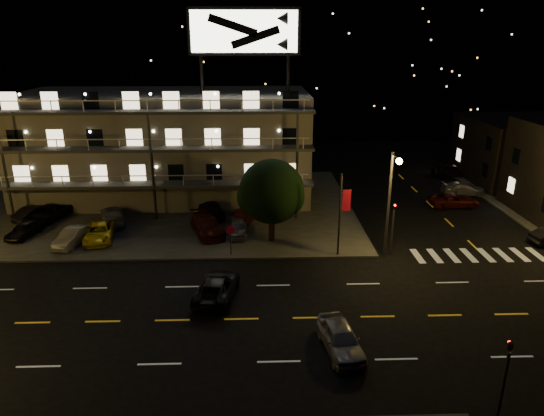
{
  "coord_description": "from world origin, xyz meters",
  "views": [
    {
      "loc": [
        -1.02,
        -24.49,
        15.48
      ],
      "look_at": [
        0.05,
        8.0,
        4.03
      ],
      "focal_mm": 32.0,
      "sensor_mm": 36.0,
      "label": 1
    }
  ],
  "objects_px": {
    "lot_car_4": "(238,227)",
    "lot_car_7": "(112,215)",
    "road_car_west": "(217,287)",
    "tree": "(271,193)",
    "lot_car_2": "(100,232)",
    "road_car_east": "(341,338)"
  },
  "relations": [
    {
      "from": "lot_car_4",
      "to": "lot_car_7",
      "type": "height_order",
      "value": "lot_car_7"
    },
    {
      "from": "road_car_west",
      "to": "lot_car_4",
      "type": "bearing_deg",
      "value": -87.36
    },
    {
      "from": "tree",
      "to": "lot_car_4",
      "type": "relative_size",
      "value": 1.82
    },
    {
      "from": "lot_car_2",
      "to": "lot_car_4",
      "type": "distance_m",
      "value": 11.03
    },
    {
      "from": "tree",
      "to": "road_car_east",
      "type": "bearing_deg",
      "value": -77.59
    },
    {
      "from": "road_car_east",
      "to": "lot_car_7",
      "type": "bearing_deg",
      "value": 123.89
    },
    {
      "from": "lot_car_2",
      "to": "tree",
      "type": "bearing_deg",
      "value": -10.62
    },
    {
      "from": "lot_car_4",
      "to": "road_car_east",
      "type": "bearing_deg",
      "value": -71.66
    },
    {
      "from": "lot_car_4",
      "to": "lot_car_7",
      "type": "relative_size",
      "value": 0.75
    },
    {
      "from": "lot_car_7",
      "to": "road_car_west",
      "type": "xyz_separation_m",
      "value": [
        10.06,
        -12.99,
        -0.16
      ]
    },
    {
      "from": "tree",
      "to": "lot_car_4",
      "type": "distance_m",
      "value": 4.46
    },
    {
      "from": "lot_car_4",
      "to": "road_car_west",
      "type": "xyz_separation_m",
      "value": [
        -0.99,
        -9.9,
        -0.08
      ]
    },
    {
      "from": "lot_car_2",
      "to": "road_car_west",
      "type": "bearing_deg",
      "value": -50.88
    },
    {
      "from": "lot_car_7",
      "to": "road_car_east",
      "type": "height_order",
      "value": "lot_car_7"
    },
    {
      "from": "road_car_east",
      "to": "road_car_west",
      "type": "height_order",
      "value": "road_car_east"
    },
    {
      "from": "tree",
      "to": "road_car_west",
      "type": "relative_size",
      "value": 1.33
    },
    {
      "from": "road_car_west",
      "to": "tree",
      "type": "bearing_deg",
      "value": -104.8
    },
    {
      "from": "tree",
      "to": "lot_car_7",
      "type": "distance_m",
      "value": 14.78
    },
    {
      "from": "tree",
      "to": "road_car_west",
      "type": "xyz_separation_m",
      "value": [
        -3.7,
        -8.65,
        -3.4
      ]
    },
    {
      "from": "lot_car_7",
      "to": "road_car_east",
      "type": "relative_size",
      "value": 1.13
    },
    {
      "from": "lot_car_4",
      "to": "road_car_east",
      "type": "relative_size",
      "value": 0.85
    },
    {
      "from": "lot_car_4",
      "to": "road_car_west",
      "type": "height_order",
      "value": "same"
    }
  ]
}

